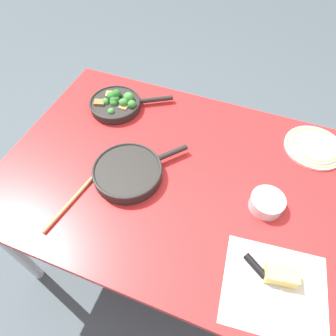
{
  "coord_description": "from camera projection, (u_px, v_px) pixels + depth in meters",
  "views": [
    {
      "loc": [
        0.26,
        -0.67,
        1.7
      ],
      "look_at": [
        0.0,
        0.0,
        0.75
      ],
      "focal_mm": 32.0,
      "sensor_mm": 36.0,
      "label": 1
    }
  ],
  "objects": [
    {
      "name": "skillet_broccoli",
      "position": [
        117.0,
        103.0,
        1.42
      ],
      "size": [
        0.37,
        0.27,
        0.08
      ],
      "rotation": [
        0.0,
        0.0,
        0.54
      ],
      "color": "black",
      "rests_on": "dining_table_red"
    },
    {
      "name": "ground_plane",
      "position": [
        168.0,
        243.0,
        1.79
      ],
      "size": [
        14.0,
        14.0,
        0.0
      ],
      "primitive_type": "plane",
      "color": "#424C51"
    },
    {
      "name": "skillet_eggs",
      "position": [
        128.0,
        172.0,
        1.17
      ],
      "size": [
        0.32,
        0.35,
        0.05
      ],
      "rotation": [
        0.0,
        0.0,
        0.86
      ],
      "color": "black",
      "rests_on": "dining_table_red"
    },
    {
      "name": "dining_table_red",
      "position": [
        168.0,
        181.0,
        1.26
      ],
      "size": [
        1.33,
        0.98,
        0.73
      ],
      "color": "red",
      "rests_on": "ground_plane"
    },
    {
      "name": "wooden_spoon",
      "position": [
        87.0,
        184.0,
        1.16
      ],
      "size": [
        0.09,
        0.39,
        0.02
      ],
      "rotation": [
        0.0,
        0.0,
        1.41
      ],
      "color": "#A87A4C",
      "rests_on": "dining_table_red"
    },
    {
      "name": "cheese_block",
      "position": [
        281.0,
        276.0,
        0.93
      ],
      "size": [
        0.11,
        0.07,
        0.05
      ],
      "color": "#EACC66",
      "rests_on": "dining_table_red"
    },
    {
      "name": "parchment_sheet",
      "position": [
        274.0,
        289.0,
        0.93
      ],
      "size": [
        0.35,
        0.32,
        0.0
      ],
      "color": "beige",
      "rests_on": "dining_table_red"
    },
    {
      "name": "prep_bowl_steel",
      "position": [
        267.0,
        203.0,
        1.09
      ],
      "size": [
        0.12,
        0.12,
        0.05
      ],
      "color": "#B7B7BC",
      "rests_on": "dining_table_red"
    },
    {
      "name": "grater_knife",
      "position": [
        268.0,
        281.0,
        0.94
      ],
      "size": [
        0.25,
        0.18,
        0.02
      ],
      "rotation": [
        0.0,
        0.0,
        5.7
      ],
      "color": "silver",
      "rests_on": "dining_table_red"
    },
    {
      "name": "dinner_plate_stack",
      "position": [
        315.0,
        146.0,
        1.27
      ],
      "size": [
        0.25,
        0.25,
        0.03
      ],
      "color": "silver",
      "rests_on": "dining_table_red"
    }
  ]
}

